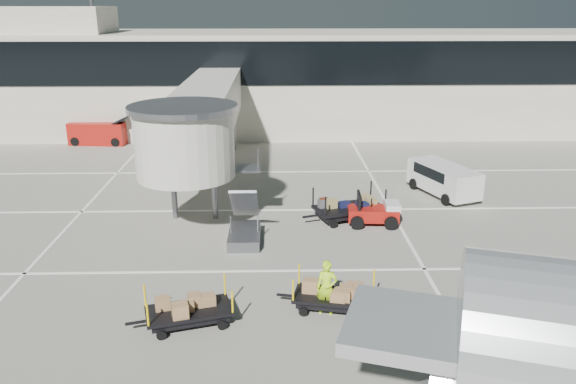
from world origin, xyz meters
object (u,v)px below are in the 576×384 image
object	(u,v)px
suitcase_cart	(351,208)
baggage_tug	(374,213)
ground_worker	(327,288)
box_cart_near	(334,296)
box_cart_far	(195,310)
minivan	(442,177)
belt_loader	(99,133)

from	to	relation	value
suitcase_cart	baggage_tug	bearing A→B (deg)	-52.74
ground_worker	box_cart_near	bearing A→B (deg)	44.11
suitcase_cart	box_cart_far	world-z (taller)	suitcase_cart
suitcase_cart	minivan	xyz separation A→B (m)	(5.61, 3.72, 0.45)
box_cart_near	belt_loader	distance (m)	29.45
baggage_tug	belt_loader	world-z (taller)	belt_loader
box_cart_far	ground_worker	bearing A→B (deg)	-8.42
box_cart_far	ground_worker	world-z (taller)	ground_worker
minivan	belt_loader	size ratio (longest dim) A/B	1.03
baggage_tug	box_cart_near	world-z (taller)	baggage_tug
box_cart_near	baggage_tug	bearing A→B (deg)	83.06
suitcase_cart	minivan	size ratio (longest dim) A/B	0.87
box_cart_near	box_cart_far	distance (m)	4.80
suitcase_cart	ground_worker	bearing A→B (deg)	-121.59
box_cart_near	ground_worker	bearing A→B (deg)	-136.59
baggage_tug	box_cart_far	xyz separation A→B (m)	(-7.50, -8.79, -0.06)
box_cart_near	ground_worker	distance (m)	0.55
baggage_tug	box_cart_near	distance (m)	8.48
box_cart_near	minivan	world-z (taller)	minivan
baggage_tug	box_cart_far	size ratio (longest dim) A/B	0.71
suitcase_cart	ground_worker	world-z (taller)	ground_worker
box_cart_far	minivan	bearing A→B (deg)	31.69
box_cart_far	belt_loader	xyz separation A→B (m)	(-10.68, 25.86, 0.31)
suitcase_cart	ground_worker	size ratio (longest dim) A/B	2.13
ground_worker	minivan	bearing A→B (deg)	71.71
box_cart_near	ground_worker	size ratio (longest dim) A/B	1.78
ground_worker	minivan	size ratio (longest dim) A/B	0.41
belt_loader	box_cart_near	bearing A→B (deg)	-52.92
baggage_tug	belt_loader	size ratio (longest dim) A/B	0.54
baggage_tug	box_cart_near	xyz separation A→B (m)	(-2.76, -8.02, -0.03)
suitcase_cart	box_cart_near	size ratio (longest dim) A/B	1.20
baggage_tug	ground_worker	bearing A→B (deg)	-107.27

